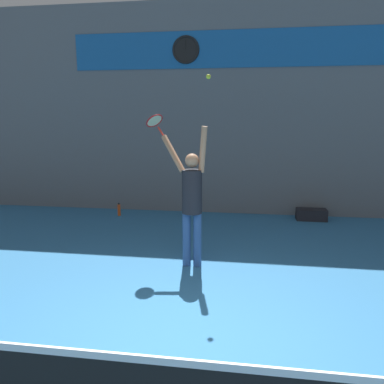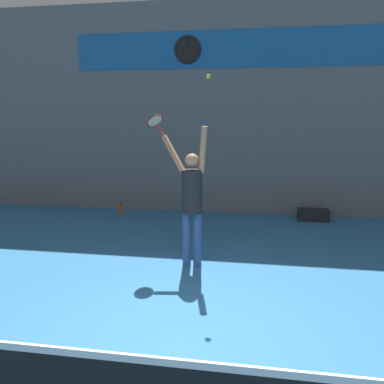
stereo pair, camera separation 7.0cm
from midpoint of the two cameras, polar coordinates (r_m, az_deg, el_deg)
name	(u,v)px [view 1 (the left image)]	position (r m, az deg, el deg)	size (l,w,h in m)	color
ground_plane	(179,363)	(3.98, -2.48, -24.60)	(18.00, 18.00, 0.00)	teal
back_wall	(223,111)	(9.16, 4.47, 12.26)	(18.00, 0.10, 5.00)	slate
sponsor_banner	(223,49)	(9.23, 4.59, 20.91)	(7.16, 0.02, 0.83)	#195B9E
scoreboard_clock	(186,50)	(9.31, -1.18, 20.85)	(0.64, 0.06, 0.64)	black
tennis_player	(192,198)	(5.81, -0.41, -0.86)	(0.81, 0.50, 2.21)	#2D4C7F
tennis_racket	(155,122)	(6.22, -5.98, 10.60)	(0.39, 0.38, 0.37)	red
tennis_ball	(208,77)	(5.56, 2.14, 17.16)	(0.07, 0.07, 0.07)	#CCDB2D
water_bottle	(119,210)	(9.24, -11.27, -2.67)	(0.07, 0.07, 0.32)	#D84C19
equipment_bag	(311,215)	(9.10, 17.51, -3.29)	(0.68, 0.33, 0.26)	black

